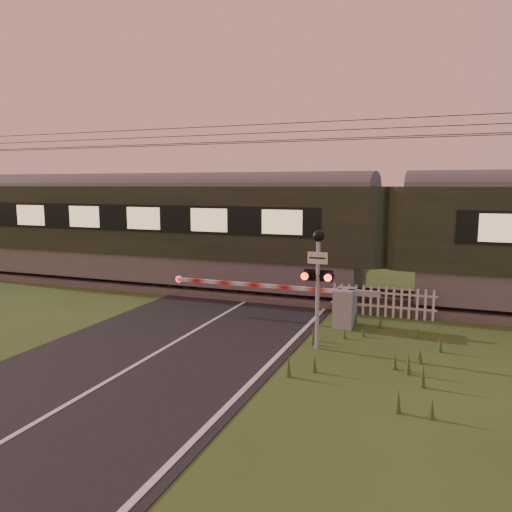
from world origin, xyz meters
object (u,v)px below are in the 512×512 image
at_px(train, 390,234).
at_px(crossing_signal, 318,268).
at_px(boom_gate, 335,305).
at_px(picket_fence, 382,301).

height_order(train, crossing_signal, train).
xyz_separation_m(boom_gate, crossing_signal, (0.02, -2.19, 1.40)).
distance_m(crossing_signal, picket_fence, 4.12).
height_order(boom_gate, picket_fence, boom_gate).
height_order(crossing_signal, picket_fence, crossing_signal).
xyz_separation_m(boom_gate, picket_fence, (1.15, 1.47, -0.13)).
distance_m(boom_gate, picket_fence, 1.87).
bearing_deg(picket_fence, crossing_signal, -107.07).
relative_size(train, boom_gate, 6.88).
xyz_separation_m(crossing_signal, picket_fence, (1.12, 3.66, -1.53)).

